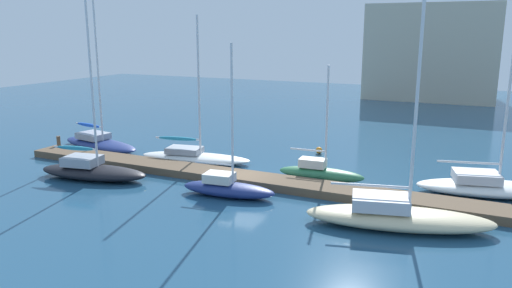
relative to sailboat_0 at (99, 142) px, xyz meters
name	(u,v)px	position (x,y,z in m)	size (l,w,h in m)	color
ground_plane	(242,182)	(14.30, -3.02, -0.55)	(120.00, 120.00, 0.00)	navy
dock_pier	(242,178)	(14.30, -3.02, -0.31)	(33.64, 2.16, 0.49)	brown
dock_piling_near_end	(59,144)	(-2.12, -2.09, 0.07)	(0.28, 0.28, 1.23)	brown
sailboat_0	(99,142)	(0.00, 0.00, 0.00)	(8.29, 3.88, 11.73)	navy
sailboat_1	(92,169)	(5.37, -6.51, 0.07)	(7.57, 3.60, 12.20)	black
sailboat_2	(194,155)	(8.98, -0.22, -0.07)	(8.44, 3.69, 10.23)	white
sailboat_3	(227,187)	(14.77, -5.81, 0.00)	(5.64, 2.32, 8.56)	navy
sailboat_4	(320,172)	(18.56, -0.64, 0.00)	(5.52, 1.79, 7.18)	#2D7047
sailboat_5	(397,215)	(24.24, -6.40, 0.08)	(9.16, 4.65, 12.89)	beige
sailboat_6	(489,185)	(28.17, 0.70, 0.03)	(8.52, 4.58, 13.43)	white
mooring_buoy_orange	(319,150)	(16.35, 5.95, -0.29)	(0.52, 0.52, 0.52)	orange
harbor_building_distant	(432,52)	(20.22, 42.37, 5.80)	(16.84, 8.73, 12.71)	#BCB299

